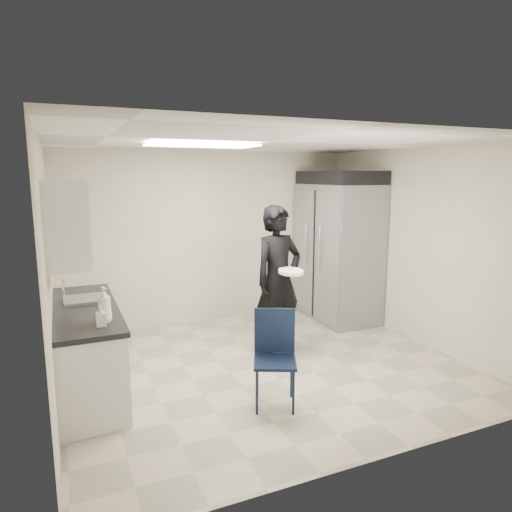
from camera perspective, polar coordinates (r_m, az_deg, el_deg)
name	(u,v)px	position (r m, az deg, el deg)	size (l,w,h in m)	color
floor	(265,366)	(5.57, 1.12, -13.63)	(4.50, 4.50, 0.00)	tan
ceiling	(266,142)	(5.11, 1.23, 14.11)	(4.50, 4.50, 0.00)	white
back_wall	(211,237)	(7.03, -5.65, 2.35)	(4.50, 4.50, 0.00)	beige
left_wall	(49,276)	(4.73, -24.47, -2.32)	(4.00, 4.00, 0.00)	beige
right_wall	(419,247)	(6.45, 19.67, 1.10)	(4.00, 4.00, 0.00)	beige
ceiling_panel	(202,145)	(5.27, -6.77, 13.60)	(1.20, 0.60, 0.02)	white
lower_counter	(87,351)	(5.16, -20.34, -11.10)	(0.60, 1.90, 0.86)	silver
countertop	(84,309)	(5.02, -20.66, -6.25)	(0.64, 1.95, 0.05)	black
sink	(85,304)	(5.27, -20.58, -5.66)	(0.42, 0.40, 0.14)	gray
faucet	(64,293)	(5.23, -22.87, -4.23)	(0.02, 0.02, 0.24)	silver
upper_cabinets	(64,218)	(4.85, -22.83, 4.37)	(0.35, 1.80, 0.75)	silver
towel_dispenser	(58,227)	(6.01, -23.50, 3.33)	(0.22, 0.30, 0.35)	black
notice_sticker_left	(50,282)	(4.84, -24.31, -3.00)	(0.00, 0.12, 0.07)	yellow
notice_sticker_right	(51,282)	(5.05, -24.26, -2.96)	(0.00, 0.12, 0.07)	yellow
commercial_fridge	(338,253)	(7.21, 10.19, 0.43)	(0.80, 1.35, 2.10)	gray
fridge_compressor	(340,178)	(7.11, 10.48, 9.60)	(0.80, 1.35, 0.20)	black
folding_chair	(275,362)	(4.54, 2.37, -13.07)	(0.41, 0.41, 0.91)	black
man_tuxedo	(278,280)	(5.73, 2.77, -3.06)	(0.69, 0.46, 1.88)	black
bucket_lid	(291,272)	(5.50, 4.40, -1.95)	(0.31, 0.31, 0.04)	white
soap_bottle_a	(104,304)	(4.42, -18.45, -5.76)	(0.13, 0.13, 0.33)	white
soap_bottle_b	(101,316)	(4.32, -18.81, -7.10)	(0.08, 0.09, 0.19)	#B4B4C0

